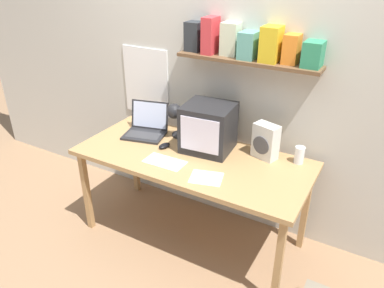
% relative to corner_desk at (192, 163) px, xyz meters
% --- Properties ---
extents(ground_plane, '(12.00, 12.00, 0.00)m').
position_rel_corner_desk_xyz_m(ground_plane, '(0.00, 0.00, -0.69)').
color(ground_plane, '#957151').
extents(back_wall, '(5.60, 0.24, 2.60)m').
position_rel_corner_desk_xyz_m(back_wall, '(0.00, 0.47, 0.61)').
color(back_wall, beige).
rests_on(back_wall, ground_plane).
extents(corner_desk, '(1.74, 0.77, 0.75)m').
position_rel_corner_desk_xyz_m(corner_desk, '(0.00, 0.00, 0.00)').
color(corner_desk, '#AF8452').
rests_on(corner_desk, ground_plane).
extents(crt_monitor, '(0.38, 0.36, 0.36)m').
position_rel_corner_desk_xyz_m(crt_monitor, '(0.05, 0.16, 0.24)').
color(crt_monitor, '#232326').
rests_on(crt_monitor, corner_desk).
extents(laptop, '(0.38, 0.35, 0.25)m').
position_rel_corner_desk_xyz_m(laptop, '(-0.52, 0.15, 0.12)').
color(laptop, '#232326').
rests_on(laptop, corner_desk).
extents(desk_lamp, '(0.15, 0.20, 0.30)m').
position_rel_corner_desk_xyz_m(desk_lamp, '(-0.26, 0.20, 0.26)').
color(desk_lamp, '#232326').
rests_on(desk_lamp, corner_desk).
extents(juice_glass, '(0.07, 0.07, 0.13)m').
position_rel_corner_desk_xyz_m(juice_glass, '(0.71, 0.29, 0.12)').
color(juice_glass, white).
rests_on(juice_glass, corner_desk).
extents(space_heater, '(0.20, 0.15, 0.26)m').
position_rel_corner_desk_xyz_m(space_heater, '(0.47, 0.25, 0.19)').
color(space_heater, silver).
rests_on(space_heater, corner_desk).
extents(computer_mouse, '(0.08, 0.12, 0.03)m').
position_rel_corner_desk_xyz_m(computer_mouse, '(-0.25, 0.01, 0.08)').
color(computer_mouse, black).
rests_on(computer_mouse, corner_desk).
extents(loose_paper_near_monitor, '(0.30, 0.16, 0.00)m').
position_rel_corner_desk_xyz_m(loose_paper_near_monitor, '(-0.13, -0.17, 0.06)').
color(loose_paper_near_monitor, silver).
rests_on(loose_paper_near_monitor, corner_desk).
extents(printed_handout, '(0.25, 0.22, 0.00)m').
position_rel_corner_desk_xyz_m(printed_handout, '(0.23, -0.22, 0.06)').
color(printed_handout, silver).
rests_on(printed_handout, corner_desk).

